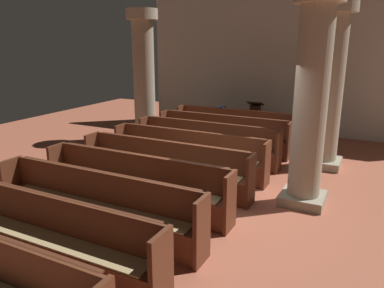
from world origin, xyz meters
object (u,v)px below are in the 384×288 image
object	(u,v)px
pew_row_3	(188,152)
pillar_far_side	(144,74)
pew_row_0	(235,125)
pew_row_5	(135,181)
pew_row_4	(164,165)
pew_row_6	(96,203)
pew_row_7	(43,233)
kneeler_box_blue	(301,150)
pew_row_1	(222,133)
pillar_aisle_rear	(311,97)
hymn_book	(222,107)
pillar_aisle_side	(329,84)
lectern	(255,121)
pew_row_2	(207,141)

from	to	relation	value
pew_row_3	pillar_far_side	xyz separation A→B (m)	(-2.59, 2.21, 1.46)
pew_row_0	pew_row_5	size ratio (longest dim) A/B	1.00
pew_row_4	pew_row_6	world-z (taller)	same
pew_row_0	pew_row_3	distance (m)	3.06
pew_row_5	pew_row_7	size ratio (longest dim) A/B	1.00
pew_row_3	kneeler_box_blue	size ratio (longest dim) A/B	10.28
pew_row_0	pew_row_1	world-z (taller)	same
pillar_aisle_rear	pew_row_3	bearing A→B (deg)	169.56
pew_row_5	hymn_book	xyz separation A→B (m)	(-0.51, 5.29, 0.47)
pew_row_4	pillar_aisle_side	size ratio (longest dim) A/B	0.97
pew_row_7	kneeler_box_blue	world-z (taller)	pew_row_7
pew_row_1	pew_row_5	bearing A→B (deg)	-90.00
pillar_aisle_side	pillar_far_side	bearing A→B (deg)	176.68
hymn_book	lectern	bearing A→B (deg)	50.38
pillar_aisle_rear	pillar_far_side	bearing A→B (deg)	152.78
pillar_aisle_side	pillar_aisle_rear	world-z (taller)	same
pew_row_0	pew_row_4	xyz separation A→B (m)	(0.00, -4.08, 0.00)
kneeler_box_blue	pew_row_5	bearing A→B (deg)	-113.65
pew_row_2	pillar_far_side	world-z (taller)	pillar_far_side
pillar_aisle_side	hymn_book	xyz separation A→B (m)	(-3.15, 1.34, -0.99)
pillar_aisle_side	pillar_far_side	xyz separation A→B (m)	(-5.23, 0.30, 0.00)
lectern	hymn_book	distance (m)	1.29
lectern	pew_row_2	bearing A→B (deg)	-94.54
pew_row_1	pillar_aisle_rear	bearing A→B (deg)	-43.72
pillar_far_side	pillar_aisle_rear	world-z (taller)	same
pew_row_2	pillar_aisle_side	size ratio (longest dim) A/B	0.97
pew_row_2	lectern	distance (m)	3.15
pew_row_3	pew_row_4	world-z (taller)	same
pew_row_0	pillar_far_side	size ratio (longest dim) A/B	0.97
pillar_aisle_side	kneeler_box_blue	size ratio (longest dim) A/B	10.56
pew_row_5	pew_row_1	bearing A→B (deg)	90.00
pew_row_5	pew_row_6	xyz separation A→B (m)	(0.00, -1.02, 0.00)
pew_row_4	kneeler_box_blue	distance (m)	4.15
pew_row_3	pillar_far_side	size ratio (longest dim) A/B	0.97
pew_row_3	pew_row_7	size ratio (longest dim) A/B	1.00
pillar_aisle_side	hymn_book	world-z (taller)	pillar_aisle_side
pew_row_0	lectern	xyz separation A→B (m)	(0.25, 1.10, -0.05)
pew_row_1	pew_row_0	bearing A→B (deg)	90.00
pew_row_0	pillar_aisle_side	xyz separation A→B (m)	(2.64, -1.16, 1.46)
hymn_book	kneeler_box_blue	bearing A→B (deg)	-14.74
pew_row_0	pew_row_2	distance (m)	2.04
pew_row_0	pillar_aisle_rear	bearing A→B (deg)	-53.31
pillar_far_side	pew_row_6	bearing A→B (deg)	-63.79
pillar_far_side	kneeler_box_blue	distance (m)	4.98
pillar_far_side	pillar_aisle_rear	size ratio (longest dim) A/B	1.00
pew_row_6	pew_row_7	world-z (taller)	same
pew_row_6	pillar_aisle_side	xyz separation A→B (m)	(2.64, 4.96, 1.46)
pillar_aisle_side	hymn_book	bearing A→B (deg)	156.91
pew_row_0	pew_row_3	size ratio (longest dim) A/B	1.00
pew_row_0	pew_row_2	xyz separation A→B (m)	(0.00, -2.04, 0.00)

